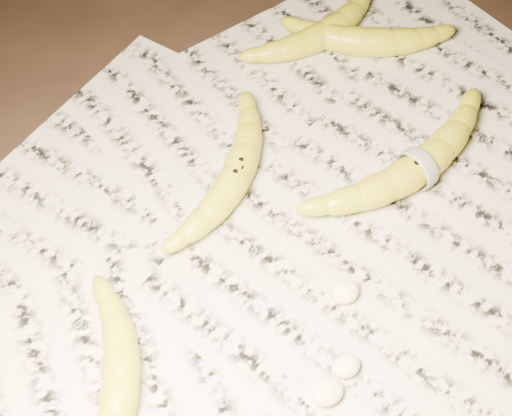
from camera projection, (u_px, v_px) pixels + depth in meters
ground at (275, 261)px, 0.76m from camera, size 3.00×3.00×0.00m
newspaper_patch at (285, 235)px, 0.77m from camera, size 0.90×0.70×0.01m
banana_left_b at (121, 380)px, 0.65m from camera, size 0.15×0.19×0.04m
banana_center at (237, 173)px, 0.79m from camera, size 0.20×0.17×0.04m
banana_taped at (418, 167)px, 0.80m from camera, size 0.25×0.08×0.04m
banana_upper_a at (324, 32)px, 0.93m from camera, size 0.19×0.07×0.04m
banana_upper_b at (367, 40)px, 0.92m from camera, size 0.19×0.17×0.04m
measuring_tape at (418, 167)px, 0.80m from camera, size 0.01×0.05×0.05m
flesh_chunk_a at (328, 390)px, 0.66m from camera, size 0.03×0.03×0.02m
flesh_chunk_b at (347, 364)px, 0.67m from camera, size 0.03×0.02×0.02m
flesh_chunk_c at (346, 290)px, 0.72m from camera, size 0.03×0.03×0.02m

